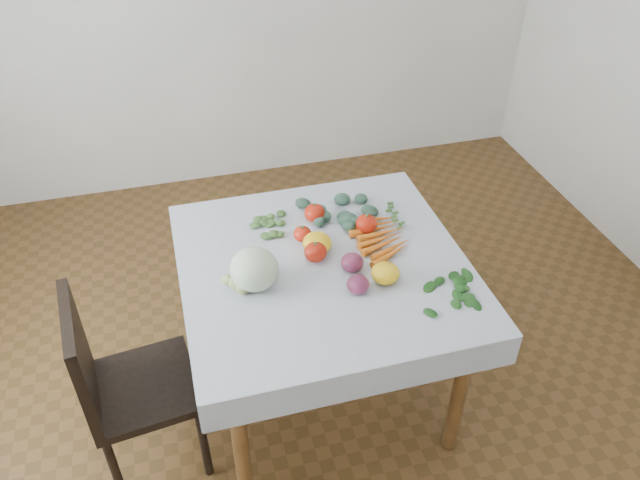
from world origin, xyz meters
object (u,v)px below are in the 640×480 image
Objects in this scene: carrot_bunch at (381,236)px; table at (324,282)px; chair at (118,381)px; cabbage at (254,269)px; heirloom_back at (317,243)px.

table is at bearing -162.63° from carrot_bunch.
cabbage is (0.56, 0.10, 0.33)m from chair.
heirloom_back is at bearing 26.67° from cabbage.
heirloom_back is (0.28, 0.14, -0.04)m from cabbage.
chair reaches higher than carrot_bunch.
chair is (-0.84, -0.16, -0.15)m from table.
table is 8.45× the size of heirloom_back.
cabbage is at bearing -165.37° from carrot_bunch.
chair reaches higher than table.
cabbage is at bearing -168.07° from table.
chair is at bearing -169.38° from cabbage.
heirloom_back is at bearing 93.61° from table.
cabbage is 0.58m from carrot_bunch.
carrot_bunch reaches higher than table.
cabbage is 1.54× the size of heirloom_back.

